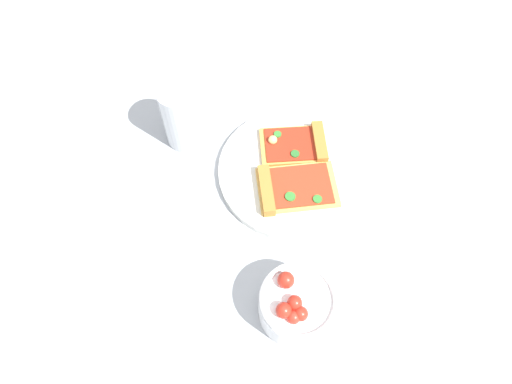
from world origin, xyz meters
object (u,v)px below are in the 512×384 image
at_px(soda_glass, 183,117).
at_px(pizza_slice_near, 298,144).
at_px(pizza_slice_far, 292,189).
at_px(plate, 295,171).
at_px(salad_bowl, 297,305).

bearing_deg(soda_glass, pizza_slice_near, -157.83).
bearing_deg(pizza_slice_far, pizza_slice_near, -68.01).
bearing_deg(soda_glass, plate, -170.80).
bearing_deg(pizza_slice_near, pizza_slice_far, 111.99).
xyz_separation_m(plate, salad_bowl, (-0.12, 0.22, 0.03)).
bearing_deg(plate, pizza_slice_near, -67.40).
height_order(pizza_slice_far, salad_bowl, salad_bowl).
height_order(pizza_slice_near, pizza_slice_far, pizza_slice_near).
bearing_deg(plate, salad_bowl, 118.53).
relative_size(pizza_slice_near, salad_bowl, 1.26).
xyz_separation_m(pizza_slice_near, pizza_slice_far, (-0.04, 0.09, -0.00)).
height_order(pizza_slice_near, soda_glass, soda_glass).
distance_m(pizza_slice_near, pizza_slice_far, 0.09).
height_order(salad_bowl, soda_glass, soda_glass).
xyz_separation_m(pizza_slice_far, salad_bowl, (-0.10, 0.18, 0.02)).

